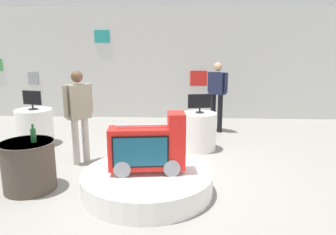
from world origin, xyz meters
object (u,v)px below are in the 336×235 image
object	(u,v)px
tv_on_left_rear	(200,102)
shopper_browsing_rear	(79,110)
novelty_firetruck_tv	(148,149)
display_pedestal_left_rear	(199,131)
bottle_on_side_table	(33,135)
main_display_pedestal	(147,182)
shopper_browsing_near_truck	(217,92)
side_table_round	(29,165)
tv_on_center_rear	(32,99)
display_pedestal_center_rear	(35,127)

from	to	relation	value
tv_on_left_rear	shopper_browsing_rear	distance (m)	2.31
novelty_firetruck_tv	shopper_browsing_rear	bearing A→B (deg)	139.87
display_pedestal_left_rear	bottle_on_side_table	size ratio (longest dim) A/B	2.86
tv_on_left_rear	bottle_on_side_table	world-z (taller)	tv_on_left_rear
main_display_pedestal	shopper_browsing_rear	world-z (taller)	shopper_browsing_rear
shopper_browsing_near_truck	side_table_round	bearing A→B (deg)	-131.55
shopper_browsing_near_truck	shopper_browsing_rear	world-z (taller)	shopper_browsing_near_truck
main_display_pedestal	novelty_firetruck_tv	bearing A→B (deg)	-11.26
tv_on_center_rear	shopper_browsing_rear	size ratio (longest dim) A/B	0.26
shopper_browsing_near_truck	tv_on_center_rear	bearing A→B (deg)	-162.18
bottle_on_side_table	shopper_browsing_near_truck	xyz separation A→B (m)	(2.92, 3.41, 0.15)
main_display_pedestal	shopper_browsing_rear	distance (m)	1.90
display_pedestal_left_rear	shopper_browsing_near_truck	distance (m)	1.63
main_display_pedestal	tv_on_center_rear	world-z (taller)	tv_on_center_rear
display_pedestal_center_rear	side_table_round	world-z (taller)	display_pedestal_center_rear
display_pedestal_center_rear	shopper_browsing_rear	distance (m)	1.78
side_table_round	bottle_on_side_table	distance (m)	0.47
display_pedestal_center_rear	side_table_round	xyz separation A→B (m)	(0.91, -2.15, -0.01)
tv_on_left_rear	shopper_browsing_rear	xyz separation A→B (m)	(-2.13, -0.87, -0.01)
tv_on_left_rear	tv_on_center_rear	distance (m)	3.46
shopper_browsing_near_truck	bottle_on_side_table	bearing A→B (deg)	-130.53
shopper_browsing_near_truck	tv_on_left_rear	bearing A→B (deg)	-108.56
tv_on_left_rear	shopper_browsing_near_truck	bearing A→B (deg)	71.44
tv_on_center_rear	side_table_round	size ratio (longest dim) A/B	0.56
novelty_firetruck_tv	display_pedestal_left_rear	size ratio (longest dim) A/B	1.44
tv_on_left_rear	shopper_browsing_rear	size ratio (longest dim) A/B	0.29
side_table_round	shopper_browsing_near_truck	xyz separation A→B (m)	(3.03, 3.42, 0.61)
display_pedestal_center_rear	novelty_firetruck_tv	bearing A→B (deg)	-39.25
shopper_browsing_near_truck	novelty_firetruck_tv	bearing A→B (deg)	-110.56
side_table_round	shopper_browsing_near_truck	world-z (taller)	shopper_browsing_near_truck
bottle_on_side_table	shopper_browsing_rear	distance (m)	1.16
side_table_round	bottle_on_side_table	world-z (taller)	bottle_on_side_table
display_pedestal_left_rear	tv_on_left_rear	bearing A→B (deg)	-100.48
bottle_on_side_table	side_table_round	bearing A→B (deg)	-179.05
bottle_on_side_table	tv_on_left_rear	bearing A→B (deg)	39.09
novelty_firetruck_tv	side_table_round	bearing A→B (deg)	179.63
tv_on_center_rear	shopper_browsing_near_truck	distance (m)	4.13
bottle_on_side_table	shopper_browsing_near_truck	world-z (taller)	shopper_browsing_near_truck
main_display_pedestal	novelty_firetruck_tv	world-z (taller)	novelty_firetruck_tv
novelty_firetruck_tv	tv_on_left_rear	size ratio (longest dim) A/B	2.28
main_display_pedestal	shopper_browsing_rear	size ratio (longest dim) A/B	1.14
display_pedestal_left_rear	shopper_browsing_rear	size ratio (longest dim) A/B	0.46
side_table_round	shopper_browsing_rear	world-z (taller)	shopper_browsing_rear
bottle_on_side_table	tv_on_center_rear	bearing A→B (deg)	115.32
tv_on_center_rear	side_table_round	xyz separation A→B (m)	(0.91, -2.15, -0.61)
tv_on_center_rear	shopper_browsing_near_truck	xyz separation A→B (m)	(3.94, 1.26, 0.01)
display_pedestal_center_rear	shopper_browsing_rear	xyz separation A→B (m)	(1.32, -1.04, 0.58)
bottle_on_side_table	novelty_firetruck_tv	bearing A→B (deg)	-0.45
display_pedestal_left_rear	shopper_browsing_near_truck	bearing A→B (deg)	71.41
tv_on_left_rear	display_pedestal_center_rear	size ratio (longest dim) A/B	0.63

